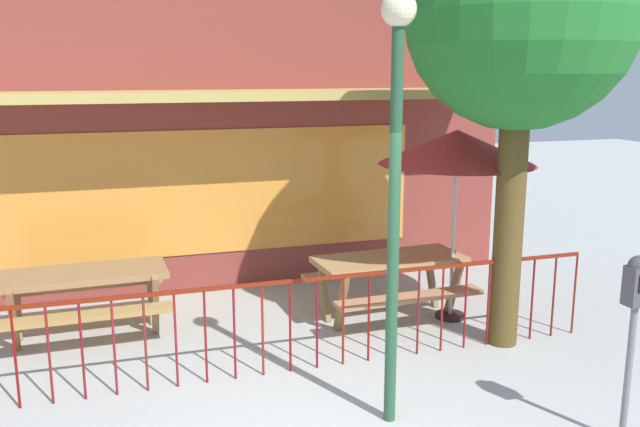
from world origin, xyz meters
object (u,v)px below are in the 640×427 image
at_px(picnic_table_left, 85,285).
at_px(street_lamp, 396,148).
at_px(parking_meter_near, 636,300).
at_px(street_tree, 521,17).
at_px(picnic_table_right, 389,270).
at_px(patio_umbrella, 457,148).

bearing_deg(picnic_table_left, street_lamp, -47.57).
height_order(parking_meter_near, street_tree, street_tree).
distance_m(picnic_table_right, street_tree, 3.22).
xyz_separation_m(picnic_table_left, picnic_table_right, (3.50, -0.49, 0.00)).
relative_size(street_tree, street_lamp, 1.32).
bearing_deg(picnic_table_left, picnic_table_right, -8.00).
bearing_deg(patio_umbrella, picnic_table_right, 163.31).
bearing_deg(parking_meter_near, picnic_table_left, 138.87).
relative_size(picnic_table_right, street_tree, 0.39).
bearing_deg(picnic_table_right, street_tree, -50.47).
distance_m(patio_umbrella, street_tree, 1.67).
height_order(picnic_table_right, street_tree, street_tree).
bearing_deg(picnic_table_left, patio_umbrella, -9.54).
distance_m(patio_umbrella, parking_meter_near, 3.09).
height_order(patio_umbrella, street_tree, street_tree).
distance_m(picnic_table_right, patio_umbrella, 1.66).
distance_m(picnic_table_left, patio_umbrella, 4.54).
height_order(picnic_table_left, picnic_table_right, same).
xyz_separation_m(picnic_table_right, parking_meter_near, (0.71, -3.19, 0.61)).
distance_m(parking_meter_near, street_tree, 3.10).
bearing_deg(patio_umbrella, parking_meter_near, -90.34).
bearing_deg(picnic_table_right, picnic_table_left, 172.00).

